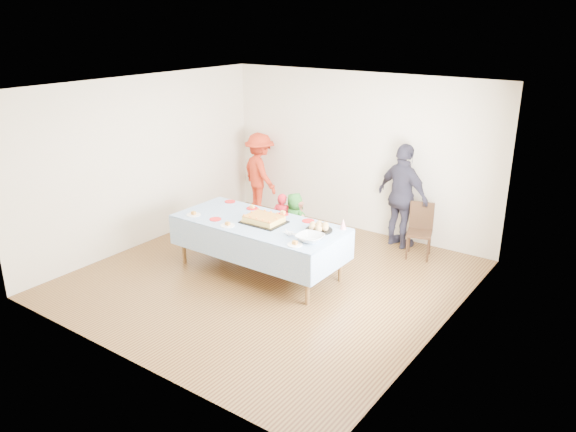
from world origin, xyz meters
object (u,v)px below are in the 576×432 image
(adult_left, at_px, (260,173))
(birthday_cake, at_px, (264,219))
(party_table, at_px, (259,225))
(dining_chair, at_px, (420,227))

(adult_left, bearing_deg, birthday_cake, 153.25)
(party_table, distance_m, dining_chair, 2.54)
(party_table, height_order, birthday_cake, birthday_cake)
(party_table, height_order, adult_left, adult_left)
(birthday_cake, bearing_deg, adult_left, 129.42)
(birthday_cake, relative_size, adult_left, 0.38)
(birthday_cake, distance_m, adult_left, 2.70)
(party_table, distance_m, birthday_cake, 0.13)
(party_table, relative_size, dining_chair, 2.94)
(birthday_cake, height_order, dining_chair, birthday_cake)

